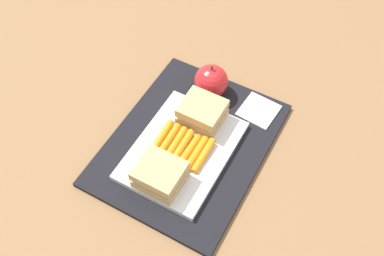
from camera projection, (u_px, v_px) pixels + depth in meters
The scene contains 8 objects.
ground_plane at pixel (189, 145), 0.87m from camera, with size 2.40×2.40×0.00m, color olive.
lunchbag_mat at pixel (189, 144), 0.87m from camera, with size 0.36×0.28×0.01m, color black.
food_tray at pixel (182, 150), 0.84m from camera, with size 0.23×0.17×0.01m, color white.
sandwich_half_left at pixel (160, 175), 0.78m from camera, with size 0.07×0.08×0.04m.
sandwich_half_right at pixel (202, 112), 0.86m from camera, with size 0.07×0.08×0.04m.
carrot_sticks_bundle at pixel (182, 147), 0.83m from camera, with size 0.08×0.10×0.02m.
apple at pixel (211, 81), 0.91m from camera, with size 0.07×0.07×0.08m.
paper_napkin at pixel (259, 110), 0.90m from camera, with size 0.07×0.07×0.00m, color white.
Camera 1 is at (-0.42, -0.24, 0.73)m, focal length 42.05 mm.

